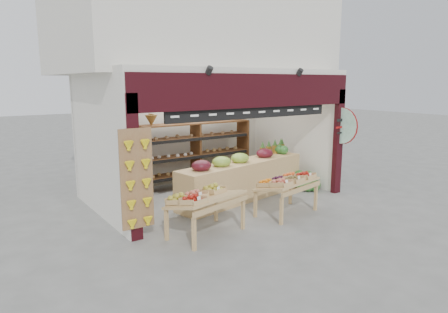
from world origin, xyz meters
TOP-DOWN VIEW (x-y plane):
  - ground at (0.00, 0.00)m, footprint 60.00×60.00m
  - shop_structure at (0.00, 1.61)m, footprint 6.36×5.12m
  - banana_board at (-2.73, -1.17)m, footprint 0.60×0.15m
  - gift_sign at (2.75, -1.15)m, footprint 0.04×0.93m
  - back_shelving at (0.17, 1.67)m, footprint 3.30×0.54m
  - refrigerator at (-2.09, 1.81)m, footprint 0.99×0.99m
  - cardboard_stack at (-2.13, 0.99)m, footprint 0.94×0.67m
  - mid_counter at (0.41, -0.12)m, footprint 3.79×1.36m
  - display_table_left at (-1.68, -1.55)m, footprint 1.62×1.15m
  - display_table_right at (0.51, -1.56)m, footprint 1.54×1.05m
  - watermelon_pile at (2.33, -0.45)m, footprint 0.71×0.68m

SIDE VIEW (x-z plane):
  - ground at x=0.00m, z-range 0.00..0.00m
  - watermelon_pile at x=2.33m, z-range -0.07..0.45m
  - cardboard_stack at x=-2.13m, z-range -0.08..0.53m
  - mid_counter at x=0.41m, z-range -0.07..1.09m
  - display_table_left at x=-1.68m, z-range 0.24..1.19m
  - display_table_right at x=0.51m, z-range 0.25..1.18m
  - refrigerator at x=-2.09m, z-range 0.00..2.00m
  - banana_board at x=-2.73m, z-range 0.22..2.02m
  - back_shelving at x=0.17m, z-range 0.19..2.20m
  - gift_sign at x=2.75m, z-range 1.29..2.21m
  - shop_structure at x=0.00m, z-range 1.22..6.62m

